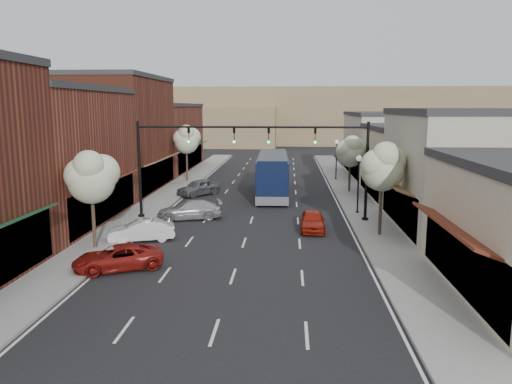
% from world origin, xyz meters
% --- Properties ---
extents(ground, '(160.00, 160.00, 0.00)m').
position_xyz_m(ground, '(0.00, 0.00, 0.00)').
color(ground, black).
rests_on(ground, ground).
extents(sidewalk_left, '(2.80, 73.00, 0.15)m').
position_xyz_m(sidewalk_left, '(-8.40, 18.50, 0.07)').
color(sidewalk_left, gray).
rests_on(sidewalk_left, ground).
extents(sidewalk_right, '(2.80, 73.00, 0.15)m').
position_xyz_m(sidewalk_right, '(8.40, 18.50, 0.07)').
color(sidewalk_right, gray).
rests_on(sidewalk_right, ground).
extents(curb_left, '(0.25, 73.00, 0.17)m').
position_xyz_m(curb_left, '(-7.00, 18.50, 0.07)').
color(curb_left, gray).
rests_on(curb_left, ground).
extents(curb_right, '(0.25, 73.00, 0.17)m').
position_xyz_m(curb_right, '(7.00, 18.50, 0.07)').
color(curb_right, gray).
rests_on(curb_right, ground).
extents(bldg_left_midnear, '(10.14, 14.10, 9.40)m').
position_xyz_m(bldg_left_midnear, '(-14.23, 6.00, 4.66)').
color(bldg_left_midnear, brown).
rests_on(bldg_left_midnear, ground).
extents(bldg_left_midfar, '(10.14, 14.10, 10.90)m').
position_xyz_m(bldg_left_midfar, '(-14.24, 20.00, 5.40)').
color(bldg_left_midfar, brown).
rests_on(bldg_left_midfar, ground).
extents(bldg_left_far, '(10.14, 18.10, 8.40)m').
position_xyz_m(bldg_left_far, '(-14.22, 36.00, 4.16)').
color(bldg_left_far, brown).
rests_on(bldg_left_far, ground).
extents(bldg_right_midnear, '(9.14, 12.10, 7.90)m').
position_xyz_m(bldg_right_midnear, '(13.72, 6.00, 3.91)').
color(bldg_right_midnear, '#B5AE9B').
rests_on(bldg_right_midnear, ground).
extents(bldg_right_midfar, '(9.14, 12.10, 6.40)m').
position_xyz_m(bldg_right_midfar, '(13.70, 18.00, 3.17)').
color(bldg_right_midfar, beige).
rests_on(bldg_right_midfar, ground).
extents(bldg_right_far, '(9.14, 16.10, 7.40)m').
position_xyz_m(bldg_right_far, '(13.71, 32.00, 3.66)').
color(bldg_right_far, '#B5AE9B').
rests_on(bldg_right_far, ground).
extents(hill_far, '(120.00, 30.00, 12.00)m').
position_xyz_m(hill_far, '(0.00, 90.00, 6.00)').
color(hill_far, '#7A6647').
rests_on(hill_far, ground).
extents(hill_near, '(50.00, 20.00, 8.00)m').
position_xyz_m(hill_near, '(-25.00, 78.00, 4.00)').
color(hill_near, '#7A6647').
rests_on(hill_near, ground).
extents(signal_mast_right, '(8.22, 0.46, 7.00)m').
position_xyz_m(signal_mast_right, '(5.62, 8.00, 4.62)').
color(signal_mast_right, black).
rests_on(signal_mast_right, ground).
extents(signal_mast_left, '(8.22, 0.46, 7.00)m').
position_xyz_m(signal_mast_left, '(-5.62, 8.00, 4.62)').
color(signal_mast_left, black).
rests_on(signal_mast_left, ground).
extents(tree_right_near, '(2.85, 2.65, 5.95)m').
position_xyz_m(tree_right_near, '(8.35, 3.94, 4.45)').
color(tree_right_near, '#47382B').
rests_on(tree_right_near, ground).
extents(tree_right_far, '(2.85, 2.65, 5.43)m').
position_xyz_m(tree_right_far, '(8.35, 19.94, 3.99)').
color(tree_right_far, '#47382B').
rests_on(tree_right_far, ground).
extents(tree_left_near, '(2.85, 2.65, 5.69)m').
position_xyz_m(tree_left_near, '(-8.25, -0.06, 4.22)').
color(tree_left_near, '#47382B').
rests_on(tree_left_near, ground).
extents(tree_left_far, '(2.85, 2.65, 6.13)m').
position_xyz_m(tree_left_far, '(-8.25, 25.94, 4.60)').
color(tree_left_far, '#47382B').
rests_on(tree_left_far, ground).
extents(lamp_post_near, '(0.44, 0.44, 4.44)m').
position_xyz_m(lamp_post_near, '(7.80, 10.50, 3.01)').
color(lamp_post_near, black).
rests_on(lamp_post_near, ground).
extents(lamp_post_far, '(0.44, 0.44, 4.44)m').
position_xyz_m(lamp_post_far, '(7.80, 28.00, 3.01)').
color(lamp_post_far, black).
rests_on(lamp_post_far, ground).
extents(coach_bus, '(2.98, 12.31, 3.74)m').
position_xyz_m(coach_bus, '(1.16, 18.44, 1.95)').
color(coach_bus, '#0D1634').
rests_on(coach_bus, ground).
extents(red_hatchback, '(1.64, 3.92, 1.32)m').
position_xyz_m(red_hatchback, '(4.19, 5.26, 0.66)').
color(red_hatchback, maroon).
rests_on(red_hatchback, ground).
extents(parked_car_a, '(4.81, 3.70, 1.21)m').
position_xyz_m(parked_car_a, '(-5.81, -3.35, 0.61)').
color(parked_car_a, maroon).
rests_on(parked_car_a, ground).
extents(parked_car_b, '(4.15, 2.44, 1.29)m').
position_xyz_m(parked_car_b, '(-6.20, 1.99, 0.65)').
color(parked_car_b, silver).
rests_on(parked_car_b, ground).
extents(parked_car_c, '(4.94, 2.89, 1.34)m').
position_xyz_m(parked_car_c, '(-4.47, 8.03, 0.67)').
color(parked_car_c, '#ABAAB0').
rests_on(parked_car_c, ground).
extents(parked_car_d, '(4.01, 4.54, 1.48)m').
position_xyz_m(parked_car_d, '(-5.55, 17.74, 0.74)').
color(parked_car_d, '#575A5F').
rests_on(parked_car_d, ground).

